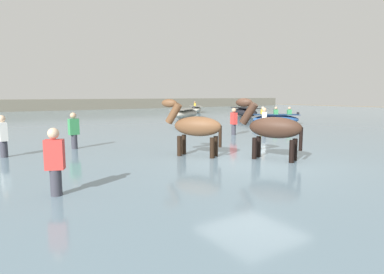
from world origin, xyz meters
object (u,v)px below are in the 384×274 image
(horse_lead_bay, at_px, (195,128))
(person_spectator_far, at_px, (3,141))
(person_onlooker_left, at_px, (74,135))
(boat_mid_channel, at_px, (276,119))
(boat_distant_west, at_px, (186,114))
(boat_near_port, at_px, (245,112))
(person_wading_close, at_px, (234,125))
(horse_trailing_dark_bay, at_px, (272,129))
(person_onlooker_right, at_px, (264,124))
(boat_far_inshore, at_px, (195,109))
(person_wading_mid, at_px, (55,170))

(horse_lead_bay, bearing_deg, person_spectator_far, 148.35)
(horse_lead_bay, xyz_separation_m, person_onlooker_left, (-2.67, 3.34, -0.37))
(boat_mid_channel, distance_m, boat_distant_west, 7.92)
(boat_near_port, bearing_deg, person_wading_close, -135.48)
(horse_lead_bay, height_order, boat_mid_channel, horse_lead_bay)
(boat_mid_channel, bearing_deg, horse_trailing_dark_bay, -139.05)
(boat_mid_channel, distance_m, person_onlooker_right, 5.36)
(boat_distant_west, relative_size, person_spectator_far, 2.47)
(horse_trailing_dark_bay, height_order, boat_mid_channel, horse_trailing_dark_bay)
(horse_trailing_dark_bay, distance_m, boat_far_inshore, 25.80)
(person_onlooker_right, xyz_separation_m, person_spectator_far, (-10.71, 0.08, 0.00))
(person_wading_mid, height_order, person_wading_close, same)
(boat_near_port, relative_size, boat_far_inshore, 1.14)
(horse_trailing_dark_bay, bearing_deg, person_wading_mid, -178.70)
(person_spectator_far, height_order, person_wading_close, same)
(horse_trailing_dark_bay, relative_size, person_onlooker_left, 1.30)
(horse_lead_bay, bearing_deg, person_onlooker_left, 128.61)
(person_spectator_far, bearing_deg, person_wading_close, 2.26)
(boat_distant_west, bearing_deg, horse_lead_bay, -121.97)
(person_wading_mid, distance_m, person_spectator_far, 4.76)
(person_onlooker_right, xyz_separation_m, person_wading_mid, (-10.21, -4.65, 0.00))
(boat_near_port, bearing_deg, person_wading_mid, -141.53)
(person_wading_mid, bearing_deg, boat_mid_channel, 28.09)
(boat_distant_west, xyz_separation_m, person_onlooker_left, (-11.22, -10.36, 0.10))
(boat_far_inshore, height_order, person_wading_mid, person_wading_mid)
(boat_mid_channel, bearing_deg, person_wading_close, -155.43)
(boat_distant_west, distance_m, person_wading_mid, 20.11)
(horse_lead_bay, height_order, person_onlooker_right, horse_lead_bay)
(person_wading_close, bearing_deg, horse_lead_bay, -143.32)
(boat_mid_channel, relative_size, person_onlooker_right, 1.83)
(boat_distant_west, xyz_separation_m, person_spectator_far, (-13.32, -10.76, 0.10))
(horse_trailing_dark_bay, relative_size, person_wading_close, 1.30)
(boat_mid_channel, distance_m, person_wading_mid, 16.51)
(boat_near_port, bearing_deg, boat_mid_channel, -119.09)
(person_spectator_far, bearing_deg, boat_near_port, 27.59)
(person_spectator_far, distance_m, person_wading_close, 9.21)
(horse_lead_bay, relative_size, boat_near_port, 0.50)
(horse_trailing_dark_bay, distance_m, boat_distant_west, 16.92)
(boat_distant_west, bearing_deg, boat_far_inshore, 50.67)
(horse_trailing_dark_bay, relative_size, boat_near_port, 0.50)
(boat_distant_west, height_order, person_wading_close, person_wading_close)
(boat_far_inshore, bearing_deg, horse_trailing_dark_bay, -119.80)
(boat_near_port, relative_size, person_onlooker_left, 2.59)
(person_onlooker_left, bearing_deg, horse_lead_bay, -51.39)
(boat_near_port, height_order, person_wading_close, person_wading_close)
(boat_far_inshore, distance_m, person_wading_close, 20.02)
(horse_lead_bay, xyz_separation_m, person_spectator_far, (-4.77, 2.94, -0.37))
(horse_lead_bay, relative_size, boat_mid_channel, 0.70)
(boat_near_port, bearing_deg, person_onlooker_right, -129.33)
(boat_far_inshore, height_order, person_onlooker_right, person_onlooker_right)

